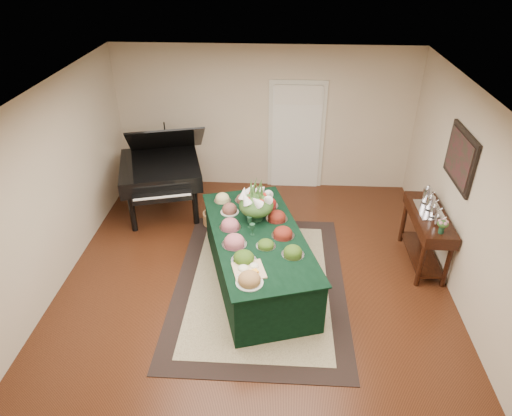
# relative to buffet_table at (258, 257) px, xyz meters

# --- Properties ---
(ground) EXTENTS (6.00, 6.00, 0.00)m
(ground) POSITION_rel_buffet_table_xyz_m (-0.04, -0.05, -0.40)
(ground) COLOR black
(ground) RESTS_ON ground
(area_rug) EXTENTS (2.40, 3.37, 0.01)m
(area_rug) POSITION_rel_buffet_table_xyz_m (0.04, -0.11, -0.39)
(area_rug) COLOR black
(area_rug) RESTS_ON ground
(kitchen_doorway) EXTENTS (1.05, 0.07, 2.10)m
(kitchen_doorway) POSITION_rel_buffet_table_xyz_m (0.56, 2.92, 0.63)
(kitchen_doorway) COLOR beige
(kitchen_doorway) RESTS_ON ground
(buffet_table) EXTENTS (1.86, 2.76, 0.79)m
(buffet_table) POSITION_rel_buffet_table_xyz_m (0.00, 0.00, 0.00)
(buffet_table) COLOR black
(buffet_table) RESTS_ON ground
(food_platters) EXTENTS (1.34, 2.21, 0.11)m
(food_platters) POSITION_rel_buffet_table_xyz_m (-0.06, 0.00, 0.44)
(food_platters) COLOR silver
(food_platters) RESTS_ON buffet_table
(cutting_board) EXTENTS (0.46, 0.46, 0.10)m
(cutting_board) POSITION_rel_buffet_table_xyz_m (-0.07, -0.79, 0.42)
(cutting_board) COLOR tan
(cutting_board) RESTS_ON buffet_table
(green_goblets) EXTENTS (0.13, 0.26, 0.18)m
(green_goblets) POSITION_rel_buffet_table_xyz_m (-0.10, 0.07, 0.48)
(green_goblets) COLOR #163723
(green_goblets) RESTS_ON buffet_table
(floral_centerpiece) EXTENTS (0.51, 0.51, 0.51)m
(floral_centerpiece) POSITION_rel_buffet_table_xyz_m (-0.04, 0.37, 0.69)
(floral_centerpiece) COLOR #163723
(floral_centerpiece) RESTS_ON buffet_table
(grand_piano) EXTENTS (1.68, 1.87, 1.66)m
(grand_piano) POSITION_rel_buffet_table_xyz_m (-1.78, 1.81, 0.43)
(grand_piano) COLOR black
(grand_piano) RESTS_ON ground
(wicker_basket) EXTENTS (0.35, 0.35, 0.22)m
(wicker_basket) POSITION_rel_buffet_table_xyz_m (-0.85, 1.42, -0.29)
(wicker_basket) COLOR #A57442
(wicker_basket) RESTS_ON ground
(mahogany_sideboard) EXTENTS (0.45, 1.30, 0.87)m
(mahogany_sideboard) POSITION_rel_buffet_table_xyz_m (2.46, 0.55, 0.28)
(mahogany_sideboard) COLOR black
(mahogany_sideboard) RESTS_ON ground
(tea_service) EXTENTS (0.34, 0.74, 0.30)m
(tea_service) POSITION_rel_buffet_table_xyz_m (2.46, 0.60, 0.59)
(tea_service) COLOR silver
(tea_service) RESTS_ON mahogany_sideboard
(pink_bouquet) EXTENTS (0.16, 0.16, 0.21)m
(pink_bouquet) POSITION_rel_buffet_table_xyz_m (2.46, 0.05, 0.61)
(pink_bouquet) COLOR #163723
(pink_bouquet) RESTS_ON mahogany_sideboard
(wall_painting) EXTENTS (0.05, 0.95, 0.75)m
(wall_painting) POSITION_rel_buffet_table_xyz_m (2.68, 0.55, 1.35)
(wall_painting) COLOR black
(wall_painting) RESTS_ON ground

